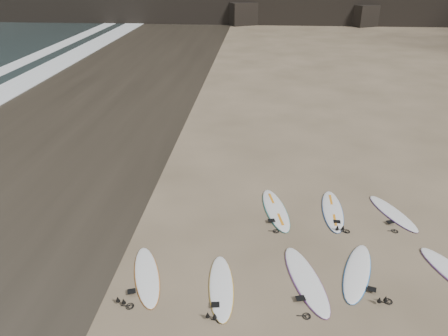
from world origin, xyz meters
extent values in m
plane|color=#897559|center=(0.00, 0.00, 0.00)|extent=(240.00, 240.00, 0.00)
cube|color=#383026|center=(-13.00, 10.00, 0.00)|extent=(12.00, 200.00, 0.01)
cube|color=black|center=(8.00, 45.00, 1.16)|extent=(4.23, 4.46, 2.33)
cube|color=black|center=(-6.00, 45.00, 1.25)|extent=(4.49, 4.76, 2.49)
ellipsoid|color=white|center=(-4.26, -0.84, 0.04)|extent=(0.84, 2.43, 0.09)
ellipsoid|color=white|center=(-2.18, -0.41, 0.05)|extent=(1.31, 2.76, 0.10)
ellipsoid|color=white|center=(-0.85, -0.02, 0.04)|extent=(1.33, 2.55, 0.09)
ellipsoid|color=white|center=(-2.85, 2.87, 0.05)|extent=(1.14, 2.67, 0.09)
ellipsoid|color=white|center=(-1.05, 2.96, 0.05)|extent=(0.70, 2.54, 0.09)
ellipsoid|color=white|center=(0.81, 2.97, 0.04)|extent=(1.37, 2.31, 0.08)
ellipsoid|color=white|center=(-6.17, -0.58, 0.04)|extent=(1.30, 2.46, 0.09)
camera|label=1|loc=(-3.52, -9.08, 7.28)|focal=35.00mm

